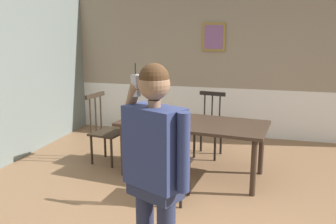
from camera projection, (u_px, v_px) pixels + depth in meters
name	position (u px, v px, depth m)	size (l,w,h in m)	color
ground_plane	(202.00, 217.00, 3.85)	(7.10, 7.10, 0.00)	#846042
room_back_partition	(235.00, 66.00, 6.60)	(6.20, 0.17, 2.72)	gray
dining_table	(193.00, 128.00, 4.85)	(2.03, 1.12, 0.75)	#38281E
chair_near_window	(170.00, 161.00, 4.12)	(0.44, 0.44, 1.04)	black
chair_by_doorway	(209.00, 126.00, 5.67)	(0.47, 0.47, 1.00)	black
chair_at_table_head	(105.00, 130.00, 5.38)	(0.50, 0.50, 1.04)	#2D2319
person_figure	(155.00, 162.00, 2.63)	(0.55, 0.40, 1.73)	#282E49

